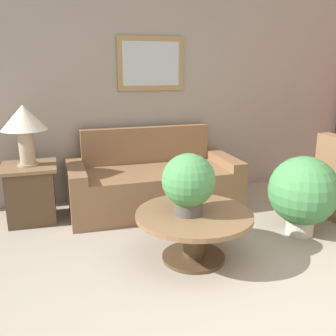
{
  "coord_description": "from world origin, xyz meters",
  "views": [
    {
      "loc": [
        -1.23,
        -1.37,
        1.61
      ],
      "look_at": [
        -0.17,
        2.07,
        0.62
      ],
      "focal_mm": 40.0,
      "sensor_mm": 36.0,
      "label": 1
    }
  ],
  "objects": [
    {
      "name": "table_lamp",
      "position": [
        -1.51,
        2.64,
        1.06
      ],
      "size": [
        0.46,
        0.46,
        0.62
      ],
      "color": "tan",
      "rests_on": "side_table"
    },
    {
      "name": "coffee_table",
      "position": [
        -0.16,
        1.35,
        0.31
      ],
      "size": [
        0.99,
        0.99,
        0.42
      ],
      "color": "#4C3823",
      "rests_on": "ground_plane"
    },
    {
      "name": "side_table",
      "position": [
        -1.51,
        2.64,
        0.31
      ],
      "size": [
        0.56,
        0.56,
        0.61
      ],
      "color": "#4C3823",
      "rests_on": "ground_plane"
    },
    {
      "name": "potted_plant_on_table",
      "position": [
        -0.22,
        1.35,
        0.7
      ],
      "size": [
        0.44,
        0.44,
        0.51
      ],
      "color": "#4C4742",
      "rests_on": "coffee_table"
    },
    {
      "name": "potted_plant_floor",
      "position": [
        1.02,
        1.51,
        0.43
      ],
      "size": [
        0.67,
        0.67,
        0.78
      ],
      "color": "beige",
      "rests_on": "ground_plane"
    },
    {
      "name": "couch_main",
      "position": [
        -0.18,
        2.64,
        0.3
      ],
      "size": [
        1.91,
        0.9,
        0.9
      ],
      "color": "brown",
      "rests_on": "ground_plane"
    },
    {
      "name": "wall_back",
      "position": [
        -0.0,
        3.14,
        1.31
      ],
      "size": [
        7.44,
        0.09,
        2.6
      ],
      "color": "gray",
      "rests_on": "ground_plane"
    }
  ]
}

